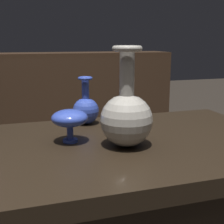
% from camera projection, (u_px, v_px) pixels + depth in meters
% --- Properties ---
extents(back_display_shelf, '(2.60, 0.40, 0.99)m').
position_uv_depth(back_display_shelf, '(41.00, 104.00, 3.06)').
color(back_display_shelf, '#382619').
rests_on(back_display_shelf, ground_plane).
extents(vase_centerpiece, '(0.15, 0.15, 0.29)m').
position_uv_depth(vase_centerpiece, '(127.00, 115.00, 0.90)').
color(vase_centerpiece, gray).
rests_on(vase_centerpiece, display_plinth).
extents(vase_tall_behind, '(0.10, 0.10, 0.18)m').
position_uv_depth(vase_tall_behind, '(86.00, 109.00, 1.16)').
color(vase_tall_behind, '#2D429E').
rests_on(vase_tall_behind, display_plinth).
extents(vase_right_accent, '(0.11, 0.11, 0.10)m').
position_uv_depth(vase_right_accent, '(70.00, 119.00, 0.94)').
color(vase_right_accent, '#2D429E').
rests_on(vase_right_accent, display_plinth).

